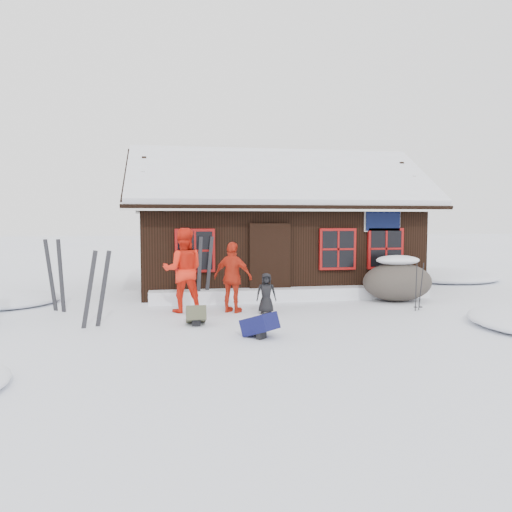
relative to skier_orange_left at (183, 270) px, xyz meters
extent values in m
plane|color=white|center=(1.45, -1.02, -0.98)|extent=(120.00, 120.00, 0.00)
cube|color=black|center=(2.95, 3.98, 0.27)|extent=(8.00, 5.00, 2.50)
cube|color=black|center=(2.95, 2.50, 2.37)|extent=(8.90, 3.14, 1.88)
cube|color=black|center=(2.95, 5.45, 2.37)|extent=(8.90, 3.14, 1.88)
cube|color=white|center=(2.95, 2.50, 2.51)|extent=(8.72, 3.07, 1.86)
cube|color=white|center=(2.95, 5.45, 2.51)|extent=(8.72, 3.07, 1.86)
cube|color=white|center=(2.95, 3.98, 3.24)|extent=(8.81, 0.22, 0.14)
cube|color=silver|center=(2.95, 1.03, 1.50)|extent=(8.90, 0.10, 0.20)
cube|color=black|center=(2.35, 1.43, 0.02)|extent=(1.00, 0.10, 2.00)
cube|color=black|center=(5.55, 1.40, 1.17)|extent=(1.00, 0.06, 0.60)
cube|color=maroon|center=(0.35, 1.42, 0.37)|extent=(1.04, 0.10, 1.14)
cube|color=black|center=(0.35, 1.38, 0.37)|extent=(0.90, 0.04, 1.00)
cube|color=maroon|center=(4.25, 1.42, 0.37)|extent=(1.04, 0.10, 1.14)
cube|color=black|center=(4.25, 1.38, 0.37)|extent=(0.90, 0.04, 1.00)
cube|color=maroon|center=(5.65, 1.42, 0.37)|extent=(1.04, 0.10, 1.14)
cube|color=black|center=(5.65, 1.38, 0.37)|extent=(0.90, 0.04, 1.00)
cube|color=white|center=(2.95, 1.23, -0.81)|extent=(7.60, 0.60, 0.35)
ellipsoid|color=white|center=(-4.55, 1.98, -0.98)|extent=(2.80, 2.80, 0.34)
ellipsoid|color=white|center=(9.45, 4.98, -0.98)|extent=(4.00, 4.00, 0.48)
imported|color=red|center=(0.00, 0.00, 0.00)|extent=(0.97, 0.77, 1.96)
imported|color=red|center=(1.13, -0.28, -0.16)|extent=(1.02, 0.87, 1.64)
imported|color=black|center=(1.86, -0.56, -0.51)|extent=(0.48, 0.34, 0.94)
ellipsoid|color=#49423A|center=(5.63, 0.60, -0.47)|extent=(1.85, 1.39, 1.02)
ellipsoid|color=white|center=(5.63, 0.60, -0.02)|extent=(1.17, 0.84, 0.26)
cube|color=black|center=(-1.90, -1.38, -0.23)|extent=(0.34, 0.19, 1.60)
cube|color=black|center=(-1.63, -1.35, -0.23)|extent=(0.36, 0.14, 1.60)
cube|color=black|center=(-3.08, 0.68, -0.16)|extent=(0.30, 0.07, 1.75)
cube|color=black|center=(-2.82, 0.55, -0.16)|extent=(0.22, 0.23, 1.75)
cube|color=black|center=(0.44, 1.11, -0.15)|extent=(0.20, 0.21, 1.78)
cube|color=black|center=(0.70, 1.25, -0.15)|extent=(0.27, 0.08, 1.78)
cylinder|color=black|center=(5.44, -0.78, -0.43)|extent=(0.08, 0.10, 1.18)
cylinder|color=black|center=(5.57, -0.78, -0.43)|extent=(0.08, 0.10, 1.18)
cube|color=#0F1143|center=(1.30, -2.78, -0.82)|extent=(0.71, 0.72, 0.32)
cube|color=#474833|center=(0.21, -1.50, -0.84)|extent=(0.41, 0.54, 0.29)
camera|label=1|loc=(-0.32, -11.67, 1.17)|focal=35.00mm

